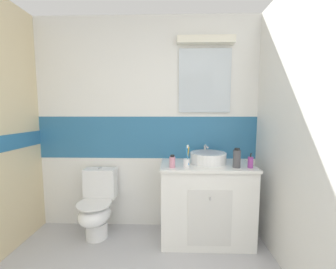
# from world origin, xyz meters

# --- Properties ---
(wall_back_tiled) EXTENTS (3.20, 0.20, 2.50)m
(wall_back_tiled) POSITION_xyz_m (0.01, 2.45, 1.26)
(wall_back_tiled) COLOR white
(wall_back_tiled) RESTS_ON ground_plane
(vanity_cabinet) EXTENTS (0.97, 0.54, 0.85)m
(vanity_cabinet) POSITION_xyz_m (0.68, 2.14, 0.43)
(vanity_cabinet) COLOR white
(vanity_cabinet) RESTS_ON ground_plane
(sink_basin) EXTENTS (0.39, 0.43, 0.17)m
(sink_basin) POSITION_xyz_m (0.70, 2.17, 0.91)
(sink_basin) COLOR white
(sink_basin) RESTS_ON vanity_cabinet
(toilet) EXTENTS (0.37, 0.50, 0.76)m
(toilet) POSITION_xyz_m (-0.54, 2.15, 0.35)
(toilet) COLOR white
(toilet) RESTS_ON ground_plane
(toothbrush_cup) EXTENTS (0.06, 0.06, 0.23)m
(toothbrush_cup) POSITION_xyz_m (0.46, 1.99, 0.91)
(toothbrush_cup) COLOR white
(toothbrush_cup) RESTS_ON vanity_cabinet
(soap_dispenser) EXTENTS (0.05, 0.05, 0.15)m
(soap_dispenser) POSITION_xyz_m (1.09, 1.98, 0.91)
(soap_dispenser) COLOR #993F99
(soap_dispenser) RESTS_ON vanity_cabinet
(lotion_bottle_short) EXTENTS (0.06, 0.06, 0.13)m
(lotion_bottle_short) POSITION_xyz_m (0.31, 1.97, 0.91)
(lotion_bottle_short) COLOR pink
(lotion_bottle_short) RESTS_ON vanity_cabinet
(mouthwash_bottle) EXTENTS (0.07, 0.07, 0.20)m
(mouthwash_bottle) POSITION_xyz_m (0.95, 1.99, 0.94)
(mouthwash_bottle) COLOR #4C4C51
(mouthwash_bottle) RESTS_ON vanity_cabinet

